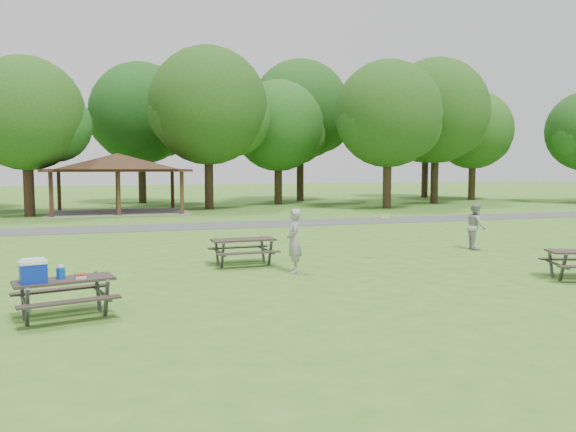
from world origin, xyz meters
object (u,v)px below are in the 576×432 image
(picnic_table_near, at_px, (55,282))
(frisbee_thrower, at_px, (294,241))
(picnic_table_middle, at_px, (243,245))
(frisbee_catcher, at_px, (476,226))

(picnic_table_near, relative_size, frisbee_thrower, 1.19)
(picnic_table_near, distance_m, picnic_table_middle, 6.71)
(frisbee_thrower, bearing_deg, picnic_table_near, -47.31)
(picnic_table_near, distance_m, frisbee_catcher, 14.33)
(picnic_table_near, distance_m, frisbee_thrower, 6.61)
(picnic_table_near, height_order, frisbee_thrower, frisbee_thrower)
(frisbee_thrower, xyz_separation_m, frisbee_catcher, (7.47, 2.24, -0.06))
(picnic_table_near, relative_size, frisbee_catcher, 1.28)
(picnic_table_middle, relative_size, frisbee_thrower, 1.08)
(picnic_table_near, bearing_deg, picnic_table_middle, 44.94)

